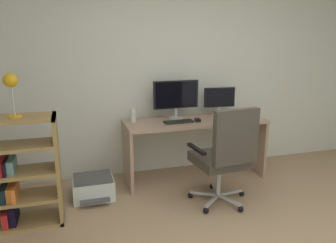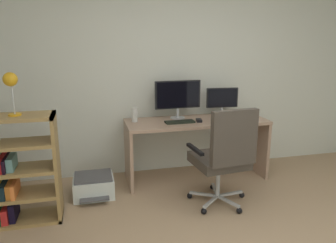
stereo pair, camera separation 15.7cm
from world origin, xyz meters
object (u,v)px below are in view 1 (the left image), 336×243
object	(u,v)px
office_chair	(225,153)
monitor_main	(176,96)
monitor_secondary	(219,99)
desktop_speaker	(133,115)
desk_lamp	(11,84)
desk	(195,134)
bookshelf	(5,177)
computer_mouse	(198,120)
keyboard	(179,122)
printer	(93,187)

from	to	relation	value
office_chair	monitor_main	bearing A→B (deg)	103.87
monitor_secondary	desktop_speaker	bearing A→B (deg)	-177.55
desk_lamp	monitor_secondary	bearing A→B (deg)	17.32
desk	monitor_secondary	size ratio (longest dim) A/B	4.23
desk	monitor_secondary	world-z (taller)	monitor_secondary
monitor_main	bookshelf	bearing A→B (deg)	-158.86
computer_mouse	desktop_speaker	distance (m)	0.76
desktop_speaker	monitor_main	bearing A→B (deg)	5.05
computer_mouse	bookshelf	world-z (taller)	bookshelf
desk	computer_mouse	distance (m)	0.22
computer_mouse	desktop_speaker	size ratio (longest dim) A/B	0.59
desk	monitor_main	xyz separation A→B (m)	(-0.19, 0.15, 0.46)
keyboard	computer_mouse	xyz separation A→B (m)	(0.23, -0.01, 0.01)
office_chair	bookshelf	bearing A→B (deg)	174.15
monitor_secondary	office_chair	xyz separation A→B (m)	(-0.35, -0.92, -0.38)
computer_mouse	bookshelf	bearing A→B (deg)	-157.83
computer_mouse	printer	size ratio (longest dim) A/B	0.22
monitor_main	monitor_secondary	size ratio (longest dim) A/B	1.41
computer_mouse	desktop_speaker	world-z (taller)	desktop_speaker
office_chair	desk_lamp	size ratio (longest dim) A/B	2.77
monitor_main	computer_mouse	distance (m)	0.40
desk	keyboard	xyz separation A→B (m)	(-0.23, -0.07, 0.19)
printer	keyboard	bearing A→B (deg)	7.14
computer_mouse	office_chair	size ratio (longest dim) A/B	0.09
desktop_speaker	desk_lamp	bearing A→B (deg)	-150.28
keyboard	desk_lamp	distance (m)	1.82
monitor_secondary	computer_mouse	size ratio (longest dim) A/B	4.00
computer_mouse	printer	world-z (taller)	computer_mouse
keyboard	bookshelf	bearing A→B (deg)	-166.25
office_chair	bookshelf	distance (m)	2.07
office_chair	printer	bearing A→B (deg)	155.85
computer_mouse	desk_lamp	size ratio (longest dim) A/B	0.26
printer	desktop_speaker	bearing A→B (deg)	30.23
keyboard	printer	xyz separation A→B (m)	(-1.02, -0.13, -0.63)
monitor_main	desktop_speaker	world-z (taller)	monitor_main
computer_mouse	office_chair	distance (m)	0.71
keyboard	computer_mouse	size ratio (longest dim) A/B	3.40
bookshelf	printer	distance (m)	0.93
keyboard	desktop_speaker	xyz separation A→B (m)	(-0.50, 0.17, 0.07)
office_chair	bookshelf	size ratio (longest dim) A/B	1.03
monitor_secondary	office_chair	distance (m)	1.05
desk	office_chair	size ratio (longest dim) A/B	1.60
desk	bookshelf	xyz separation A→B (m)	(-2.02, -0.56, -0.07)
desktop_speaker	bookshelf	size ratio (longest dim) A/B	0.17
bookshelf	desk_lamp	world-z (taller)	desk_lamp
monitor_main	desktop_speaker	bearing A→B (deg)	-174.95
keyboard	desk_lamp	xyz separation A→B (m)	(-1.66, -0.49, 0.57)
computer_mouse	printer	bearing A→B (deg)	-165.78
desk	keyboard	world-z (taller)	keyboard
monitor_secondary	desktop_speaker	world-z (taller)	monitor_secondary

